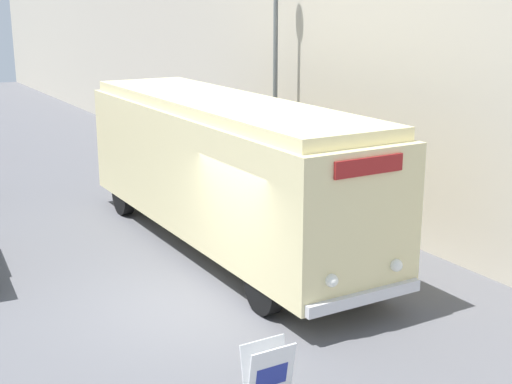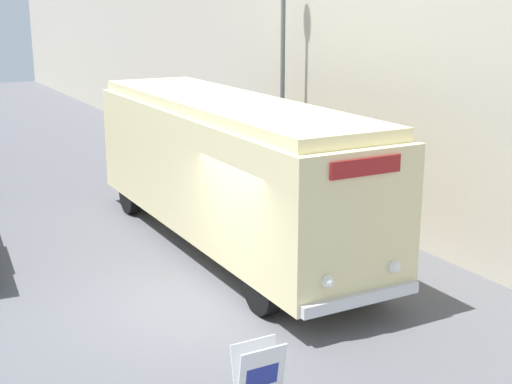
% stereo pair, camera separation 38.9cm
% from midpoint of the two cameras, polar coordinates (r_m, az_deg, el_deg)
% --- Properties ---
extents(ground_plane, '(80.00, 80.00, 0.00)m').
position_cam_midpoint_polar(ground_plane, '(13.01, -6.20, -9.13)').
color(ground_plane, '#56565B').
extents(building_wall_right, '(0.30, 60.00, 6.57)m').
position_cam_midpoint_polar(building_wall_right, '(23.53, -3.42, 10.03)').
color(building_wall_right, beige).
rests_on(building_wall_right, ground_plane).
extents(vintage_bus, '(2.43, 9.95, 3.30)m').
position_cam_midpoint_polar(vintage_bus, '(15.51, -3.38, 2.14)').
color(vintage_bus, black).
rests_on(vintage_bus, ground_plane).
extents(sign_board, '(0.69, 0.34, 0.90)m').
position_cam_midpoint_polar(sign_board, '(9.88, -0.20, -14.48)').
color(sign_board, gray).
rests_on(sign_board, ground_plane).
extents(streetlamp, '(0.36, 0.36, 6.60)m').
position_cam_midpoint_polar(streetlamp, '(18.97, 0.97, 11.85)').
color(streetlamp, '#595E60').
rests_on(streetlamp, ground_plane).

